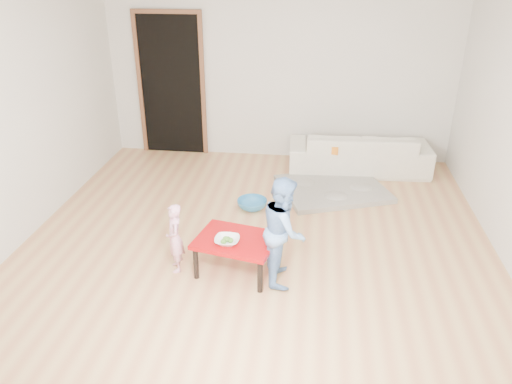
% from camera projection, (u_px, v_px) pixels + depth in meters
% --- Properties ---
extents(floor, '(5.00, 5.00, 0.01)m').
position_uv_depth(floor, '(258.00, 238.00, 5.46)').
color(floor, tan).
rests_on(floor, ground).
extents(back_wall, '(5.00, 0.02, 2.60)m').
position_uv_depth(back_wall, '(279.00, 70.00, 7.13)').
color(back_wall, beige).
rests_on(back_wall, floor).
extents(left_wall, '(0.02, 5.00, 2.60)m').
position_uv_depth(left_wall, '(20.00, 114.00, 5.18)').
color(left_wall, beige).
rests_on(left_wall, floor).
extents(doorway, '(1.02, 0.08, 2.11)m').
position_uv_depth(doorway, '(172.00, 86.00, 7.41)').
color(doorway, brown).
rests_on(doorway, back_wall).
extents(sofa, '(1.98, 0.86, 0.57)m').
position_uv_depth(sofa, '(359.00, 151.00, 7.04)').
color(sofa, beige).
rests_on(sofa, floor).
extents(cushion, '(0.49, 0.46, 0.11)m').
position_uv_depth(cushion, '(327.00, 145.00, 6.85)').
color(cushion, orange).
rests_on(cushion, sofa).
extents(red_table, '(0.85, 0.70, 0.37)m').
position_uv_depth(red_table, '(236.00, 255.00, 4.80)').
color(red_table, '#9C080B').
rests_on(red_table, floor).
extents(bowl, '(0.23, 0.23, 0.06)m').
position_uv_depth(bowl, '(227.00, 241.00, 4.64)').
color(bowl, white).
rests_on(bowl, red_table).
extents(broccoli, '(0.12, 0.12, 0.06)m').
position_uv_depth(broccoli, '(227.00, 241.00, 4.64)').
color(broccoli, '#2D5919').
rests_on(broccoli, red_table).
extents(child_pink, '(0.25, 0.30, 0.70)m').
position_uv_depth(child_pink, '(175.00, 238.00, 4.77)').
color(child_pink, pink).
rests_on(child_pink, floor).
extents(child_blue, '(0.43, 0.53, 1.04)m').
position_uv_depth(child_blue, '(284.00, 230.00, 4.57)').
color(child_blue, '#5681C7').
rests_on(child_blue, floor).
extents(basin, '(0.36, 0.36, 0.11)m').
position_uv_depth(basin, '(252.00, 204.00, 6.06)').
color(basin, teal).
rests_on(basin, floor).
extents(blanket, '(1.60, 1.47, 0.06)m').
position_uv_depth(blanket, '(333.00, 189.00, 6.51)').
color(blanket, '#9D988A').
rests_on(blanket, floor).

